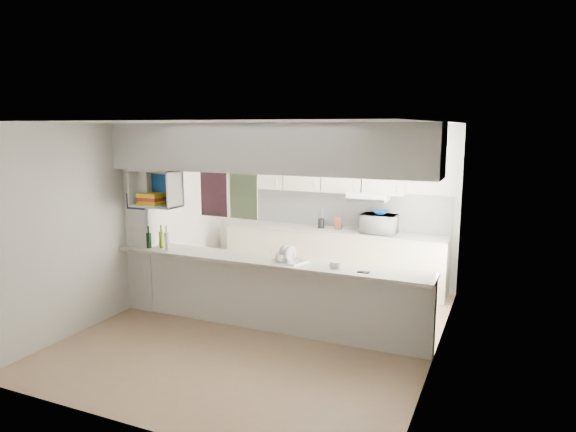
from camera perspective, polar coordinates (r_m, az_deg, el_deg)
The scene contains 16 objects.
floor at distance 6.73m, azimuth -2.59°, elevation -12.39°, with size 4.80×4.80×0.00m, color tan.
ceiling at distance 6.23m, azimuth -2.78°, elevation 10.33°, with size 4.80×4.80×0.00m, color white.
wall_back at distance 8.54m, azimuth 4.48°, elevation 1.45°, with size 4.20×4.20×0.00m, color silver.
wall_left at distance 7.51m, azimuth -17.20°, elevation -0.14°, with size 4.80×4.80×0.00m, color silver.
wall_right at distance 5.76m, azimuth 16.44°, elevation -3.07°, with size 4.80×4.80×0.00m, color silver.
servery_partition at distance 6.37m, azimuth -4.10°, elevation 1.82°, with size 4.20×0.50×2.60m.
cubby_shelf at distance 7.07m, azimuth -14.42°, elevation 2.75°, with size 0.65×0.35×0.50m.
kitchen_run at distance 8.33m, azimuth 4.88°, elevation -2.10°, with size 3.60×0.63×2.24m.
microwave at distance 8.05m, azimuth 10.13°, elevation -0.87°, with size 0.54×0.36×0.30m, color white.
bowl at distance 8.03m, azimuth 10.25°, elevation 0.39°, with size 0.24×0.24×0.06m, color navy.
dish_rack at distance 6.31m, azimuth 0.16°, elevation -4.33°, with size 0.45×0.39×0.20m.
cup at distance 6.26m, azimuth -1.02°, elevation -4.65°, with size 0.11×0.11×0.09m, color white.
wine_bottles at distance 7.15m, azimuth -14.10°, elevation -2.59°, with size 0.37×0.15×0.33m.
plastic_tubs at distance 6.05m, azimuth 5.52°, elevation -5.43°, with size 0.50×0.18×0.08m.
utensil_jar at distance 8.37m, azimuth 3.69°, elevation -0.83°, with size 0.11×0.11×0.15m, color black.
knife_block at distance 8.30m, azimuth 5.62°, elevation -0.74°, with size 0.11×0.08×0.21m, color #52301C.
Camera 1 is at (2.77, -5.58, 2.55)m, focal length 32.00 mm.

